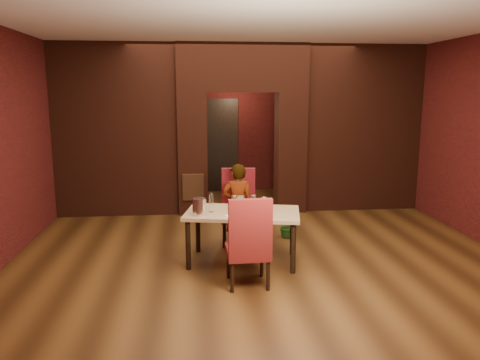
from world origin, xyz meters
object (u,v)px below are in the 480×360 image
object	(u,v)px
dining_table	(243,237)
wine_glass_c	(264,205)
chair_far	(239,207)
wine_glass_a	(235,203)
wine_bucket	(199,207)
water_bottle	(211,202)
person_seated	(238,205)
chair_near	(248,240)
potted_plant	(287,226)
wine_glass_b	(254,203)

from	to	relation	value
dining_table	wine_glass_c	size ratio (longest dim) A/B	7.11
chair_far	wine_glass_a	distance (m)	0.73
dining_table	wine_glass_a	distance (m)	0.48
dining_table	wine_bucket	world-z (taller)	wine_bucket
chair_far	water_bottle	size ratio (longest dim) A/B	4.35
person_seated	wine_glass_a	world-z (taller)	person_seated
wine_glass_a	dining_table	bearing A→B (deg)	-51.40
chair_near	water_bottle	world-z (taller)	chair_near
person_seated	potted_plant	xyz separation A→B (m)	(0.84, 0.35, -0.45)
dining_table	person_seated	distance (m)	0.72
wine_glass_b	wine_glass_c	distance (m)	0.21
chair_near	potted_plant	xyz separation A→B (m)	(0.86, 1.80, -0.37)
chair_far	wine_glass_a	size ratio (longest dim) A/B	6.04
chair_near	potted_plant	world-z (taller)	chair_near
person_seated	wine_glass_b	size ratio (longest dim) A/B	6.21
dining_table	wine_glass_c	world-z (taller)	wine_glass_c
person_seated	wine_bucket	xyz separation A→B (m)	(-0.58, -0.80, 0.19)
dining_table	water_bottle	distance (m)	0.65
chair_near	wine_glass_a	xyz separation A→B (m)	(-0.07, 0.90, 0.25)
dining_table	wine_glass_b	distance (m)	0.49
dining_table	potted_plant	size ratio (longest dim) A/B	4.07
wine_glass_b	water_bottle	world-z (taller)	water_bottle
person_seated	wine_glass_a	distance (m)	0.59
wine_glass_c	water_bottle	bearing A→B (deg)	169.40
chair_near	person_seated	distance (m)	1.45
chair_near	wine_glass_b	world-z (taller)	chair_near
person_seated	wine_glass_b	xyz separation A→B (m)	(0.16, -0.60, 0.18)
dining_table	person_seated	size ratio (longest dim) A/B	1.20
dining_table	water_bottle	world-z (taller)	water_bottle
chair_near	person_seated	size ratio (longest dim) A/B	0.88
dining_table	wine_glass_c	bearing A→B (deg)	-10.74
wine_bucket	wine_glass_c	bearing A→B (deg)	1.17
chair_near	person_seated	world-z (taller)	person_seated
chair_far	potted_plant	xyz separation A→B (m)	(0.81, 0.23, -0.39)
wine_glass_a	potted_plant	world-z (taller)	wine_glass_a
dining_table	potted_plant	xyz separation A→B (m)	(0.84, 1.02, -0.17)
dining_table	chair_near	xyz separation A→B (m)	(-0.02, -0.78, 0.20)
person_seated	wine_bucket	size ratio (longest dim) A/B	5.67
chair_far	wine_bucket	distance (m)	1.13
water_bottle	potted_plant	world-z (taller)	water_bottle
dining_table	potted_plant	distance (m)	1.33
chair_near	wine_glass_a	world-z (taller)	chair_near
dining_table	person_seated	bearing A→B (deg)	101.62
wine_glass_a	wine_glass_c	distance (m)	0.44
chair_far	wine_bucket	world-z (taller)	chair_far
wine_bucket	potted_plant	distance (m)	1.94
wine_glass_c	chair_far	bearing A→B (deg)	105.68
wine_glass_a	water_bottle	distance (m)	0.35
person_seated	wine_glass_c	bearing A→B (deg)	113.37
chair_near	person_seated	bearing A→B (deg)	-92.37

